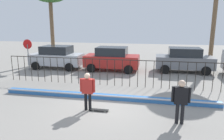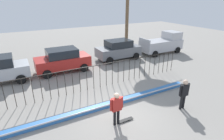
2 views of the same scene
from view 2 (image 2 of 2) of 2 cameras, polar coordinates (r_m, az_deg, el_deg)
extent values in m
plane|color=gray|center=(9.63, 2.50, -14.38)|extent=(60.00, 60.00, 0.00)
cube|color=#2D6BB7|center=(10.36, -0.63, -10.71)|extent=(11.00, 0.36, 0.22)
cylinder|color=#B2B2B7|center=(10.17, -0.16, -10.67)|extent=(11.00, 0.09, 0.09)
cylinder|color=black|center=(11.28, -30.91, -7.06)|extent=(0.04, 0.04, 1.65)
cylinder|color=black|center=(11.24, -28.56, -6.67)|extent=(0.04, 0.04, 1.65)
cylinder|color=black|center=(11.22, -26.20, -6.26)|extent=(0.04, 0.04, 1.65)
cylinder|color=black|center=(11.22, -23.84, -5.84)|extent=(0.04, 0.04, 1.65)
cylinder|color=black|center=(11.24, -21.49, -5.41)|extent=(0.04, 0.04, 1.65)
cylinder|color=black|center=(11.28, -19.15, -4.98)|extent=(0.04, 0.04, 1.65)
cylinder|color=black|center=(11.34, -16.84, -4.54)|extent=(0.04, 0.04, 1.65)
cylinder|color=black|center=(11.42, -14.56, -4.09)|extent=(0.04, 0.04, 1.65)
cylinder|color=black|center=(11.52, -12.32, -3.65)|extent=(0.04, 0.04, 1.65)
cylinder|color=black|center=(11.63, -10.12, -3.21)|extent=(0.04, 0.04, 1.65)
cylinder|color=black|center=(11.76, -7.97, -2.78)|extent=(0.04, 0.04, 1.65)
cylinder|color=black|center=(11.91, -5.87, -2.35)|extent=(0.04, 0.04, 1.65)
cylinder|color=black|center=(12.08, -3.82, -1.93)|extent=(0.04, 0.04, 1.65)
cylinder|color=black|center=(12.26, -1.84, -1.52)|extent=(0.04, 0.04, 1.65)
cylinder|color=black|center=(12.45, 0.09, -1.12)|extent=(0.04, 0.04, 1.65)
cylinder|color=black|center=(12.66, 1.95, -0.74)|extent=(0.04, 0.04, 1.65)
cylinder|color=black|center=(12.89, 3.75, -0.36)|extent=(0.04, 0.04, 1.65)
cylinder|color=black|center=(13.12, 5.49, 0.00)|extent=(0.04, 0.04, 1.65)
cylinder|color=black|center=(13.37, 7.16, 0.35)|extent=(0.04, 0.04, 1.65)
cylinder|color=black|center=(13.63, 8.78, 0.69)|extent=(0.04, 0.04, 1.65)
cylinder|color=black|center=(13.90, 10.33, 1.01)|extent=(0.04, 0.04, 1.65)
cylinder|color=black|center=(14.18, 11.82, 1.32)|extent=(0.04, 0.04, 1.65)
cylinder|color=black|center=(14.47, 13.25, 1.62)|extent=(0.04, 0.04, 1.65)
cylinder|color=black|center=(14.77, 14.63, 1.90)|extent=(0.04, 0.04, 1.65)
cylinder|color=black|center=(15.08, 15.95, 2.18)|extent=(0.04, 0.04, 1.65)
cylinder|color=black|center=(15.39, 17.21, 2.43)|extent=(0.04, 0.04, 1.65)
cylinder|color=black|center=(15.71, 18.43, 2.68)|extent=(0.04, 0.04, 1.65)
cube|color=black|center=(11.61, -6.02, 1.27)|extent=(14.00, 0.04, 0.04)
cylinder|color=black|center=(8.85, 0.85, -14.88)|extent=(0.13, 0.13, 0.79)
cylinder|color=black|center=(8.92, 1.95, -14.53)|extent=(0.13, 0.13, 0.79)
cube|color=#B22823|center=(8.48, 1.45, -10.78)|extent=(0.48, 0.21, 0.65)
sphere|color=beige|center=(8.24, 1.48, -8.12)|extent=(0.26, 0.26, 0.26)
cylinder|color=#B22823|center=(8.34, -0.33, -11.10)|extent=(0.10, 0.10, 0.58)
cylinder|color=#B22823|center=(8.58, 3.18, -10.08)|extent=(0.10, 0.10, 0.58)
cube|color=black|center=(9.30, 4.33, -15.42)|extent=(0.80, 0.20, 0.02)
cylinder|color=silver|center=(9.49, 5.51, -14.86)|extent=(0.05, 0.03, 0.05)
cylinder|color=silver|center=(9.39, 6.02, -15.33)|extent=(0.05, 0.03, 0.05)
cylinder|color=silver|center=(9.26, 2.60, -15.85)|extent=(0.05, 0.03, 0.05)
cylinder|color=silver|center=(9.16, 3.09, -16.35)|extent=(0.05, 0.03, 0.05)
cylinder|color=black|center=(10.63, 20.99, -9.57)|extent=(0.14, 0.14, 0.81)
cylinder|color=black|center=(10.76, 21.68, -9.27)|extent=(0.14, 0.14, 0.81)
cube|color=black|center=(10.35, 21.89, -5.91)|extent=(0.49, 0.21, 0.67)
sphere|color=beige|center=(10.15, 22.26, -3.58)|extent=(0.26, 0.26, 0.26)
cylinder|color=black|center=(10.12, 20.81, -6.16)|extent=(0.11, 0.11, 0.60)
cylinder|color=black|center=(10.55, 22.99, -5.34)|extent=(0.11, 0.11, 0.60)
cylinder|color=black|center=(16.04, -27.13, -0.12)|extent=(0.68, 0.22, 0.68)
cylinder|color=black|center=(14.27, -26.80, -2.64)|extent=(0.68, 0.22, 0.68)
cube|color=#B2231E|center=(15.35, -15.26, 2.46)|extent=(4.30, 1.90, 0.90)
cube|color=#1E2328|center=(15.12, -15.55, 5.25)|extent=(2.37, 1.71, 0.66)
cylinder|color=black|center=(16.70, -11.02, 2.78)|extent=(0.68, 0.22, 0.68)
cylinder|color=black|center=(15.00, -8.81, 0.70)|extent=(0.68, 0.22, 0.68)
cylinder|color=black|center=(16.17, -20.92, 1.05)|extent=(0.68, 0.22, 0.68)
cylinder|color=black|center=(14.40, -19.81, -1.30)|extent=(0.68, 0.22, 0.68)
cube|color=slate|center=(17.87, 2.03, 5.94)|extent=(4.30, 1.90, 0.90)
cube|color=#1E2328|center=(17.67, 2.06, 8.37)|extent=(2.37, 1.71, 0.66)
cylinder|color=black|center=(19.50, 4.36, 5.88)|extent=(0.68, 0.22, 0.68)
cylinder|color=black|center=(17.99, 7.58, 4.38)|extent=(0.68, 0.22, 0.68)
cylinder|color=black|center=(18.16, -3.51, 4.70)|extent=(0.68, 0.22, 0.68)
cylinder|color=black|center=(16.53, -0.75, 2.99)|extent=(0.68, 0.22, 0.68)
cube|color=#B7B7BC|center=(20.62, 15.22, 7.64)|extent=(4.70, 1.90, 1.10)
cube|color=#B7B7BC|center=(21.43, 18.38, 10.43)|extent=(1.50, 1.75, 0.80)
cube|color=#B7B7BC|center=(18.99, 10.28, 9.15)|extent=(0.12, 1.75, 0.36)
cylinder|color=black|center=(22.49, 16.48, 7.21)|extent=(0.68, 0.22, 0.68)
cylinder|color=black|center=(21.23, 20.00, 5.95)|extent=(0.68, 0.22, 0.68)
cylinder|color=black|center=(20.44, 9.95, 6.36)|extent=(0.68, 0.22, 0.68)
cylinder|color=black|center=(19.04, 13.42, 4.94)|extent=(0.68, 0.22, 0.68)
cylinder|color=brown|center=(20.72, 4.78, 16.58)|extent=(0.36, 0.36, 7.61)
camera|label=1|loc=(6.95, 76.17, -11.32)|focal=34.03mm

